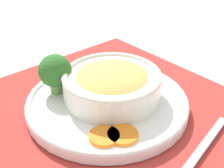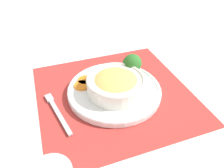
% 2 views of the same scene
% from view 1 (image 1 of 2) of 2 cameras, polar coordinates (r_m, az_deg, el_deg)
% --- Properties ---
extents(ground_plane, '(4.00, 4.00, 0.00)m').
position_cam_1_polar(ground_plane, '(0.58, -0.86, -4.54)').
color(ground_plane, white).
extents(placemat, '(0.49, 0.48, 0.00)m').
position_cam_1_polar(placemat, '(0.57, -0.86, -4.37)').
color(placemat, '#B2332D').
rests_on(placemat, ground_plane).
extents(plate, '(0.29, 0.29, 0.02)m').
position_cam_1_polar(plate, '(0.57, -0.87, -3.28)').
color(plate, white).
rests_on(plate, placemat).
extents(bowl, '(0.18, 0.18, 0.06)m').
position_cam_1_polar(bowl, '(0.56, -0.12, 0.20)').
color(bowl, silver).
rests_on(bowl, plate).
extents(broccoli_floret, '(0.06, 0.06, 0.08)m').
position_cam_1_polar(broccoli_floret, '(0.57, -10.37, 2.30)').
color(broccoli_floret, '#759E51').
rests_on(broccoli_floret, plate).
extents(carrot_slice_near, '(0.05, 0.05, 0.01)m').
position_cam_1_polar(carrot_slice_near, '(0.48, -1.44, -9.51)').
color(carrot_slice_near, orange).
rests_on(carrot_slice_near, plate).
extents(carrot_slice_middle, '(0.05, 0.05, 0.01)m').
position_cam_1_polar(carrot_slice_middle, '(0.48, 1.99, -9.27)').
color(carrot_slice_middle, orange).
rests_on(carrot_slice_middle, plate).
extents(fork, '(0.05, 0.18, 0.01)m').
position_cam_1_polar(fork, '(0.49, 15.18, -12.66)').
color(fork, '#B7B7BC').
rests_on(fork, placemat).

